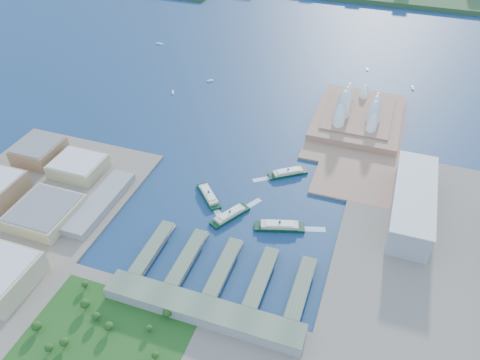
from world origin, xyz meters
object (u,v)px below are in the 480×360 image
at_px(opera_house, 361,103).
at_px(ferry_b, 288,171).
at_px(ferry_c, 230,214).
at_px(toaster_building, 413,203).
at_px(ferry_d, 280,225).
at_px(ferry_a, 209,194).

bearing_deg(opera_house, ferry_b, -112.23).
xyz_separation_m(opera_house, ferry_b, (-69.23, -169.41, -26.97)).
bearing_deg(ferry_c, toaster_building, -130.46).
bearing_deg(ferry_c, ferry_d, -149.19).
height_order(ferry_b, ferry_c, ferry_c).
bearing_deg(ferry_d, ferry_b, -7.37).
height_order(opera_house, ferry_c, opera_house).
bearing_deg(opera_house, ferry_a, -121.48).
height_order(ferry_a, ferry_d, ferry_d).
xyz_separation_m(toaster_building, ferry_c, (-203.91, -73.97, -15.42)).
height_order(opera_house, ferry_d, opera_house).
height_order(toaster_building, ferry_c, toaster_building).
height_order(opera_house, toaster_building, opera_house).
xyz_separation_m(toaster_building, ferry_d, (-142.42, -72.66, -14.97)).
bearing_deg(ferry_b, ferry_d, -26.09).
distance_m(ferry_b, ferry_d, 104.61).
xyz_separation_m(ferry_b, ferry_c, (-44.67, -104.55, 0.05)).
bearing_deg(opera_house, ferry_d, -100.88).
distance_m(opera_house, ferry_c, 297.92).
relative_size(toaster_building, ferry_a, 2.90).
bearing_deg(ferry_a, ferry_c, -76.63).
bearing_deg(ferry_d, toaster_building, -79.59).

